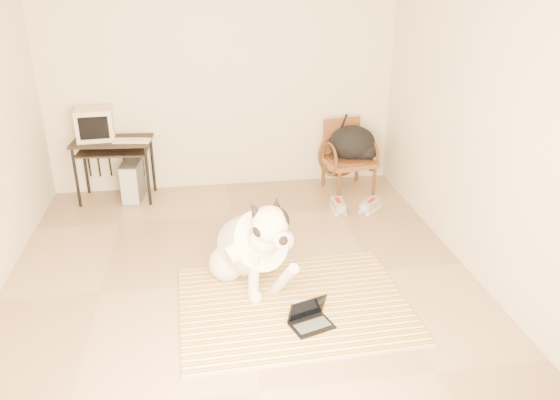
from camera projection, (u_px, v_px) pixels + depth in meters
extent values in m
plane|color=#9E7F61|center=(242.00, 281.00, 4.66)|extent=(4.50, 4.50, 0.00)
plane|color=beige|center=(221.00, 73.00, 6.15)|extent=(4.50, 0.00, 4.50)
plane|color=beige|center=(283.00, 293.00, 2.08)|extent=(4.50, 0.00, 4.50)
plane|color=beige|center=(485.00, 118.00, 4.39)|extent=(0.00, 4.50, 4.50)
cube|color=orange|center=(310.00, 349.00, 3.83)|extent=(1.79, 0.33, 0.02)
cube|color=#33733A|center=(301.00, 325.00, 4.08)|extent=(1.79, 0.33, 0.02)
cube|color=#573F74|center=(294.00, 305.00, 4.33)|extent=(1.79, 0.33, 0.02)
cube|color=gold|center=(287.00, 286.00, 4.57)|extent=(1.79, 0.33, 0.02)
cube|color=beige|center=(281.00, 270.00, 4.82)|extent=(1.79, 0.33, 0.02)
sphere|color=silver|center=(227.00, 263.00, 4.63)|extent=(0.31, 0.31, 0.31)
sphere|color=silver|center=(258.00, 255.00, 4.76)|extent=(0.31, 0.31, 0.31)
ellipsoid|color=silver|center=(243.00, 257.00, 4.68)|extent=(0.38, 0.35, 0.31)
ellipsoid|color=silver|center=(253.00, 244.00, 4.44)|extent=(0.61, 0.80, 0.67)
cylinder|color=white|center=(252.00, 244.00, 4.45)|extent=(0.64, 0.73, 0.61)
sphere|color=silver|center=(264.00, 238.00, 4.22)|extent=(0.26, 0.26, 0.26)
sphere|color=silver|center=(270.00, 224.00, 4.08)|extent=(0.29, 0.29, 0.29)
ellipsoid|color=black|center=(275.00, 221.00, 4.09)|extent=(0.22, 0.25, 0.21)
cylinder|color=silver|center=(278.00, 236.00, 4.00)|extent=(0.16, 0.18, 0.12)
sphere|color=black|center=(283.00, 241.00, 3.93)|extent=(0.07, 0.07, 0.07)
cone|color=black|center=(255.00, 210.00, 4.04)|extent=(0.16, 0.16, 0.18)
cone|color=black|center=(277.00, 205.00, 4.12)|extent=(0.15, 0.17, 0.18)
torus|color=silver|center=(265.00, 233.00, 4.19)|extent=(0.28, 0.21, 0.23)
cylinder|color=silver|center=(254.00, 276.00, 4.29)|extent=(0.12, 0.15, 0.43)
cylinder|color=silver|center=(283.00, 280.00, 4.29)|extent=(0.21, 0.39, 0.44)
sphere|color=silver|center=(256.00, 297.00, 4.35)|extent=(0.11, 0.11, 0.11)
sphere|color=silver|center=(299.00, 308.00, 4.20)|extent=(0.11, 0.11, 0.11)
cone|color=black|center=(229.00, 257.00, 4.94)|extent=(0.33, 0.38, 0.11)
cube|color=black|center=(312.00, 325.00, 4.05)|extent=(0.35, 0.30, 0.02)
cube|color=#464648|center=(312.00, 325.00, 4.04)|extent=(0.28, 0.20, 0.00)
cube|color=black|center=(307.00, 308.00, 4.07)|extent=(0.31, 0.17, 0.20)
cube|color=black|center=(308.00, 309.00, 4.06)|extent=(0.27, 0.14, 0.17)
cube|color=black|center=(112.00, 141.00, 6.01)|extent=(0.88, 0.53, 0.03)
cube|color=black|center=(113.00, 152.00, 6.01)|extent=(0.78, 0.43, 0.02)
cylinder|color=black|center=(76.00, 178.00, 5.94)|extent=(0.03, 0.03, 0.68)
cylinder|color=black|center=(85.00, 166.00, 6.30)|extent=(0.03, 0.03, 0.68)
cylinder|color=black|center=(148.00, 176.00, 5.99)|extent=(0.03, 0.03, 0.68)
cylinder|color=black|center=(153.00, 164.00, 6.35)|extent=(0.03, 0.03, 0.68)
cube|color=beige|center=(95.00, 124.00, 5.97)|extent=(0.42, 0.40, 0.35)
cube|color=black|center=(94.00, 128.00, 5.81)|extent=(0.31, 0.04, 0.24)
cube|color=beige|center=(132.00, 141.00, 5.93)|extent=(0.41, 0.20, 0.03)
cube|color=#464648|center=(133.00, 180.00, 6.22)|extent=(0.24, 0.48, 0.44)
cube|color=#A9A9AD|center=(129.00, 188.00, 6.01)|extent=(0.19, 0.03, 0.42)
cube|color=brown|center=(349.00, 161.00, 6.37)|extent=(0.63, 0.61, 0.06)
cylinder|color=#391F0F|center=(349.00, 158.00, 6.35)|extent=(0.50, 0.50, 0.04)
cube|color=brown|center=(341.00, 135.00, 6.47)|extent=(0.46, 0.12, 0.41)
cylinder|color=#391F0F|center=(339.00, 186.00, 6.19)|extent=(0.04, 0.04, 0.33)
cylinder|color=#391F0F|center=(323.00, 173.00, 6.57)|extent=(0.04, 0.04, 0.33)
cylinder|color=#391F0F|center=(374.00, 181.00, 6.32)|extent=(0.04, 0.04, 0.33)
cylinder|color=#391F0F|center=(357.00, 169.00, 6.71)|extent=(0.04, 0.04, 0.33)
ellipsoid|color=black|center=(352.00, 143.00, 6.33)|extent=(0.54, 0.45, 0.40)
ellipsoid|color=black|center=(364.00, 151.00, 6.32)|extent=(0.34, 0.28, 0.23)
cube|color=white|center=(338.00, 209.00, 5.99)|extent=(0.13, 0.30, 0.03)
cube|color=gray|center=(338.00, 205.00, 5.98)|extent=(0.12, 0.29, 0.10)
cube|color=maroon|center=(338.00, 202.00, 5.96)|extent=(0.05, 0.15, 0.02)
cube|color=white|center=(370.00, 208.00, 5.99)|extent=(0.30, 0.31, 0.03)
cube|color=gray|center=(370.00, 205.00, 5.98)|extent=(0.29, 0.30, 0.10)
cube|color=maroon|center=(371.00, 202.00, 5.96)|extent=(0.14, 0.15, 0.02)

